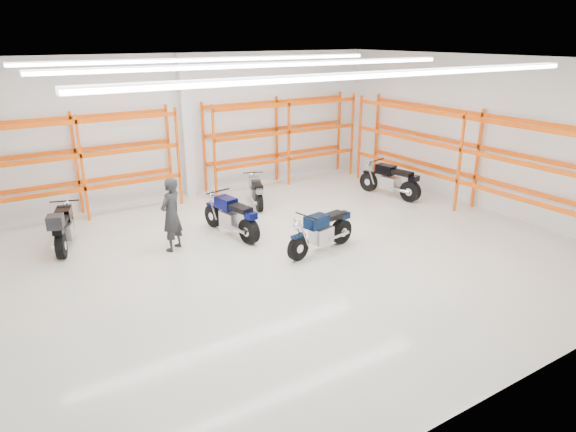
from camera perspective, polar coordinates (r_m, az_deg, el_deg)
ground at (r=12.44m, az=-0.50°, el=-4.32°), size 14.00×14.00×0.00m
room_shell at (r=11.53m, az=-0.61°, el=10.82°), size 14.02×12.02×4.51m
motorcycle_main at (r=12.54m, az=3.97°, el=-1.72°), size 2.14×0.75×1.06m
motorcycle_back_a at (r=13.70m, az=-23.72°, el=-1.27°), size 1.02×2.18×1.15m
motorcycle_back_b at (r=13.47m, az=-6.20°, el=-0.14°), size 0.75×2.25×1.11m
motorcycle_back_c at (r=15.89m, az=-3.58°, el=2.70°), size 0.87×1.83×0.93m
motorcycle_back_d at (r=17.02m, az=11.47°, el=3.81°), size 0.83×2.29×1.13m
standing_man at (r=12.73m, az=-12.85°, el=0.16°), size 0.80×0.74×1.83m
structural_column at (r=16.83m, az=-11.25°, el=9.66°), size 0.32×0.32×4.50m
pallet_racking_back_left at (r=15.69m, az=-22.31°, el=6.14°), size 5.67×0.87×3.00m
pallet_racking_back_right at (r=18.11m, az=-0.60°, el=9.22°), size 5.67×0.87×3.00m
pallet_racking_side at (r=16.12m, az=19.55°, el=6.90°), size 0.87×9.07×3.00m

